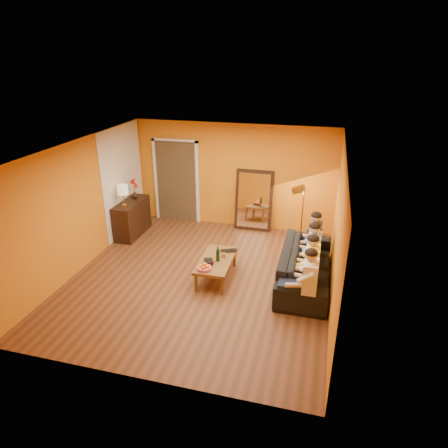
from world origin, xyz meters
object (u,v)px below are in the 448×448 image
(person_far_right, at_px, (315,240))
(coffee_table, at_px, (216,269))
(sofa, at_px, (305,266))
(floor_lamp, at_px, (302,218))
(dog, at_px, (299,282))
(person_mid_left, at_px, (312,266))
(wine_bottle, at_px, (218,254))
(sideboard, at_px, (132,218))
(vase, at_px, (135,195))
(laptop, at_px, (229,252))
(person_far_left, at_px, (310,282))
(tumbler, at_px, (224,255))
(mirror_frame, at_px, (254,200))
(table_lamp, at_px, (123,196))
(person_mid_right, at_px, (313,252))

(person_far_right, bearing_deg, coffee_table, -152.02)
(sofa, distance_m, coffee_table, 1.73)
(floor_lamp, height_order, dog, floor_lamp)
(person_far_right, bearing_deg, person_mid_left, -90.00)
(coffee_table, relative_size, wine_bottle, 3.94)
(sideboard, bearing_deg, vase, 90.00)
(sofa, bearing_deg, dog, 173.47)
(coffee_table, xyz_separation_m, laptop, (0.18, 0.35, 0.22))
(dog, relative_size, person_far_left, 0.55)
(floor_lamp, bearing_deg, sideboard, -178.17)
(tumbler, bearing_deg, wine_bottle, -112.38)
(person_mid_left, bearing_deg, mirror_frame, 120.52)
(person_mid_left, xyz_separation_m, vase, (-4.37, 1.85, 0.33))
(person_mid_left, distance_m, tumbler, 1.73)
(dog, height_order, tumbler, dog)
(mirror_frame, bearing_deg, table_lamp, -153.68)
(tumbler, relative_size, laptop, 0.27)
(floor_lamp, bearing_deg, dog, -89.15)
(sofa, height_order, person_mid_left, person_mid_left)
(table_lamp, height_order, wine_bottle, table_lamp)
(person_mid_right, relative_size, vase, 6.96)
(floor_lamp, relative_size, tumbler, 15.62)
(coffee_table, xyz_separation_m, vase, (-2.54, 1.72, 0.73))
(mirror_frame, bearing_deg, person_far_left, -63.93)
(person_far_left, height_order, wine_bottle, person_far_left)
(sofa, xyz_separation_m, vase, (-4.24, 1.40, 0.59))
(wine_bottle, relative_size, tumbler, 3.36)
(sofa, bearing_deg, wine_bottle, 102.70)
(table_lamp, relative_size, sofa, 0.22)
(person_mid_right, relative_size, tumbler, 13.23)
(person_mid_right, bearing_deg, person_mid_left, -90.00)
(person_mid_right, distance_m, laptop, 1.66)
(wine_bottle, relative_size, vase, 1.77)
(sofa, height_order, person_far_left, person_far_left)
(coffee_table, distance_m, dog, 1.66)
(mirror_frame, bearing_deg, person_mid_right, -53.43)
(table_lamp, height_order, vase, table_lamp)
(dog, xyz_separation_m, vase, (-4.17, 2.00, 0.60))
(person_far_left, bearing_deg, person_mid_right, 90.00)
(table_lamp, bearing_deg, vase, 90.00)
(tumbler, height_order, vase, vase)
(wine_bottle, distance_m, vase, 3.16)
(mirror_frame, height_order, dog, mirror_frame)
(sofa, distance_m, person_far_right, 0.71)
(person_mid_right, xyz_separation_m, vase, (-4.37, 1.30, 0.33))
(dog, bearing_deg, person_mid_left, 33.97)
(sideboard, relative_size, sofa, 0.50)
(person_mid_right, xyz_separation_m, wine_bottle, (-1.78, -0.47, -0.03))
(sofa, height_order, coffee_table, sofa)
(person_mid_left, relative_size, vase, 6.96)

